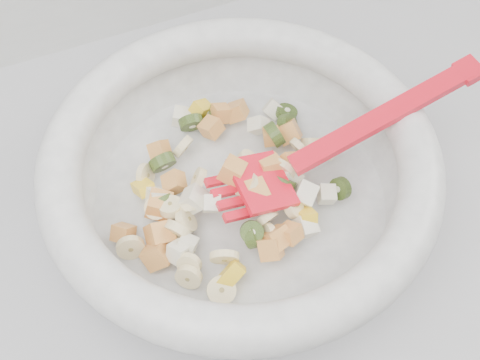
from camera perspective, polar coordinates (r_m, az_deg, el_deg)
name	(u,v)px	position (r m, az deg, el deg)	size (l,w,h in m)	color
counter	(251,325)	(1.07, 1.10, -13.58)	(2.00, 0.60, 0.90)	#A1A2A7
mixing_bowl	(240,173)	(0.59, 0.01, 0.63)	(0.44, 0.39, 0.13)	white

